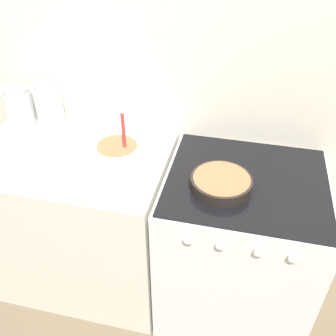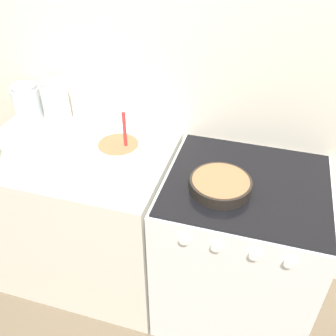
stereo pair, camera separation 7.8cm
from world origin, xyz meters
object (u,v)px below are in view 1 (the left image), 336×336
baking_pan (221,182)px  storage_jar_middle (50,109)px  mixing_bowl (118,155)px  stove (237,246)px  storage_jar_left (20,108)px

baking_pan → storage_jar_middle: 1.03m
mixing_bowl → baking_pan: size_ratio=1.07×
stove → mixing_bowl: (-0.60, -0.04, 0.52)m
stove → storage_jar_middle: bearing=167.5°
stove → storage_jar_middle: (-1.08, 0.24, 0.56)m
stove → storage_jar_middle: storage_jar_middle is taller
storage_jar_left → storage_jar_middle: (0.18, 0.00, 0.02)m
baking_pan → storage_jar_left: bearing=164.4°
baking_pan → storage_jar_middle: (-0.97, 0.32, 0.08)m
storage_jar_left → mixing_bowl: bearing=-22.8°
storage_jar_left → storage_jar_middle: storage_jar_middle is taller
storage_jar_left → storage_jar_middle: bearing=0.0°
mixing_bowl → storage_jar_left: size_ratio=1.42×
stove → mixing_bowl: bearing=-176.2°
storage_jar_left → storage_jar_middle: size_ratio=0.81×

